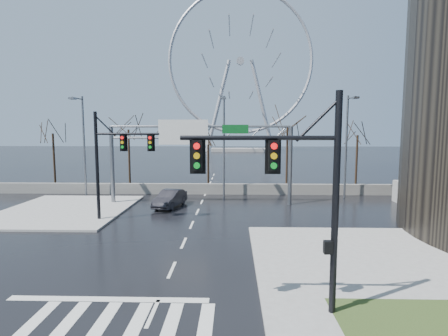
{
  "coord_description": "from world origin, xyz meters",
  "views": [
    {
      "loc": [
        2.94,
        -16.04,
        6.66
      ],
      "look_at": [
        2.28,
        8.53,
        4.0
      ],
      "focal_mm": 28.0,
      "sensor_mm": 36.0,
      "label": 1
    }
  ],
  "objects_px": {
    "car": "(170,198)",
    "signal_mast_far": "(112,156)",
    "signal_mast_near": "(297,182)",
    "ferris_wheel": "(240,67)",
    "sign_gantry": "(196,147)"
  },
  "relations": [
    {
      "from": "sign_gantry",
      "to": "car",
      "type": "distance_m",
      "value": 5.09
    },
    {
      "from": "sign_gantry",
      "to": "ferris_wheel",
      "type": "relative_size",
      "value": 0.32
    },
    {
      "from": "signal_mast_near",
      "to": "car",
      "type": "height_order",
      "value": "signal_mast_near"
    },
    {
      "from": "signal_mast_near",
      "to": "ferris_wheel",
      "type": "distance_m",
      "value": 101.29
    },
    {
      "from": "signal_mast_near",
      "to": "ferris_wheel",
      "type": "relative_size",
      "value": 0.16
    },
    {
      "from": "sign_gantry",
      "to": "ferris_wheel",
      "type": "height_order",
      "value": "ferris_wheel"
    },
    {
      "from": "signal_mast_near",
      "to": "sign_gantry",
      "type": "distance_m",
      "value": 19.79
    },
    {
      "from": "signal_mast_near",
      "to": "signal_mast_far",
      "type": "xyz_separation_m",
      "value": [
        -11.01,
        13.0,
        -0.04
      ]
    },
    {
      "from": "ferris_wheel",
      "to": "car",
      "type": "relative_size",
      "value": 11.35
    },
    {
      "from": "car",
      "to": "signal_mast_far",
      "type": "bearing_deg",
      "value": -111.32
    },
    {
      "from": "sign_gantry",
      "to": "car",
      "type": "height_order",
      "value": "sign_gantry"
    },
    {
      "from": "signal_mast_near",
      "to": "signal_mast_far",
      "type": "height_order",
      "value": "same"
    },
    {
      "from": "ferris_wheel",
      "to": "car",
      "type": "distance_m",
      "value": 85.4
    },
    {
      "from": "signal_mast_far",
      "to": "ferris_wheel",
      "type": "distance_m",
      "value": 89.3
    },
    {
      "from": "signal_mast_far",
      "to": "signal_mast_near",
      "type": "bearing_deg",
      "value": -49.74
    }
  ]
}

